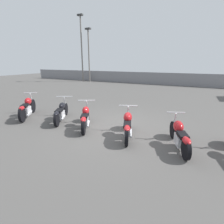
# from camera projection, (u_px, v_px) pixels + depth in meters

# --- Properties ---
(ground_plane) EXTENTS (60.00, 60.00, 0.00)m
(ground_plane) POSITION_uv_depth(u_px,v_px,m) (113.00, 127.00, 6.87)
(ground_plane) COLOR #514F4C
(fence_back) EXTENTS (40.00, 0.04, 1.33)m
(fence_back) POSITION_uv_depth(u_px,v_px,m) (172.00, 79.00, 18.90)
(fence_back) COLOR gray
(fence_back) RESTS_ON ground_plane
(light_pole_left) EXTENTS (0.70, 0.35, 6.43)m
(light_pole_left) POSITION_uv_depth(u_px,v_px,m) (89.00, 50.00, 21.79)
(light_pole_left) COLOR slate
(light_pole_left) RESTS_ON ground_plane
(light_pole_right) EXTENTS (0.70, 0.35, 7.93)m
(light_pole_right) POSITION_uv_depth(u_px,v_px,m) (81.00, 44.00, 21.55)
(light_pole_right) COLOR slate
(light_pole_right) RESTS_ON ground_plane
(motorcycle_slot_0) EXTENTS (1.35, 1.86, 1.03)m
(motorcycle_slot_0) POSITION_uv_depth(u_px,v_px,m) (27.00, 108.00, 8.05)
(motorcycle_slot_0) COLOR black
(motorcycle_slot_0) RESTS_ON ground_plane
(motorcycle_slot_1) EXTENTS (1.23, 1.94, 0.94)m
(motorcycle_slot_1) POSITION_uv_depth(u_px,v_px,m) (61.00, 112.00, 7.58)
(motorcycle_slot_1) COLOR black
(motorcycle_slot_1) RESTS_ON ground_plane
(motorcycle_slot_2) EXTENTS (1.16, 1.81, 0.96)m
(motorcycle_slot_2) POSITION_uv_depth(u_px,v_px,m) (85.00, 118.00, 6.75)
(motorcycle_slot_2) COLOR black
(motorcycle_slot_2) RESTS_ON ground_plane
(motorcycle_slot_3) EXTENTS (0.93, 1.88, 0.96)m
(motorcycle_slot_3) POSITION_uv_depth(u_px,v_px,m) (127.00, 125.00, 5.92)
(motorcycle_slot_3) COLOR black
(motorcycle_slot_3) RESTS_ON ground_plane
(motorcycle_slot_4) EXTENTS (0.91, 1.85, 0.93)m
(motorcycle_slot_4) POSITION_uv_depth(u_px,v_px,m) (180.00, 135.00, 5.16)
(motorcycle_slot_4) COLOR black
(motorcycle_slot_4) RESTS_ON ground_plane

